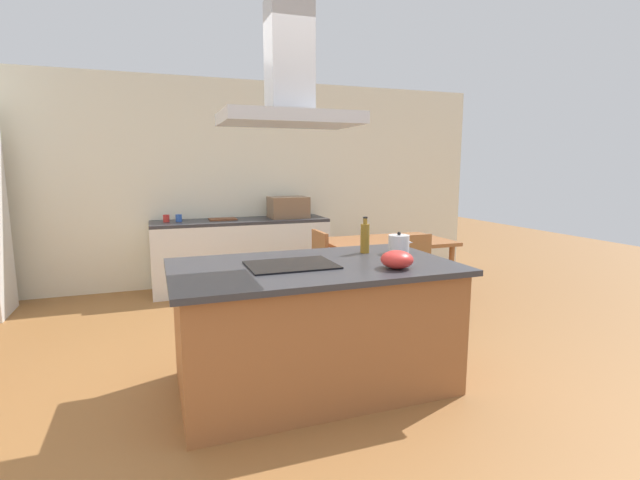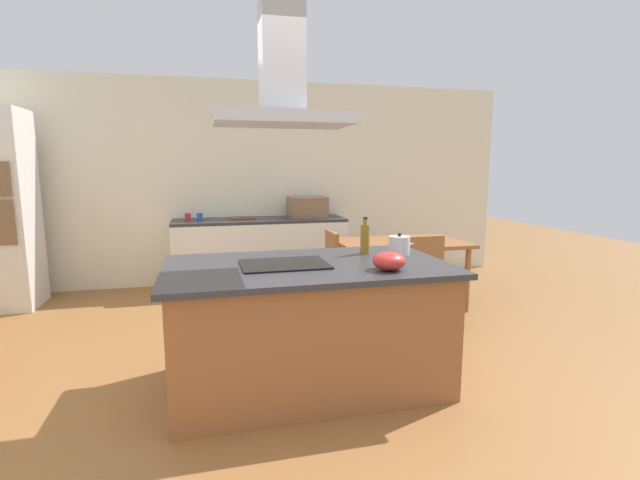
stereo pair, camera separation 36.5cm
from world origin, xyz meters
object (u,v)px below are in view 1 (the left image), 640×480
chair_at_left_end (311,267)px  chair_facing_island (418,274)px  cooktop (291,265)px  tea_kettle (399,244)px  coffee_mug_red (166,218)px  countertop_microwave (288,207)px  cutting_board (223,219)px  mixing_bowl (397,259)px  olive_oil_bottle (365,238)px  range_hood (289,85)px  coffee_mug_blue (179,218)px  dining_table (387,247)px

chair_at_left_end → chair_facing_island: 1.13m
cooktop → tea_kettle: 0.95m
cooktop → coffee_mug_red: size_ratio=6.67×
cooktop → countertop_microwave: 3.00m
chair_facing_island → cutting_board: bearing=129.3°
countertop_microwave → cutting_board: size_ratio=1.47×
tea_kettle → mixing_bowl: tea_kettle is taller
olive_oil_bottle → chair_at_left_end: 1.42m
tea_kettle → range_hood: range_hood is taller
tea_kettle → coffee_mug_blue: size_ratio=2.40×
chair_at_left_end → range_hood: (-0.68, -1.59, 1.59)m
tea_kettle → range_hood: bearing=-170.6°
countertop_microwave → range_hood: 3.18m
olive_oil_bottle → countertop_microwave: bearing=87.2°
olive_oil_bottle → range_hood: bearing=-159.3°
cooktop → chair_at_left_end: bearing=66.7°
tea_kettle → chair_at_left_end: tea_kettle is taller
mixing_bowl → range_hood: size_ratio=0.25×
cutting_board → dining_table: size_ratio=0.24×
cooktop → coffee_mug_red: 3.02m
cooktop → countertop_microwave: bearing=74.2°
countertop_microwave → chair_at_left_end: countertop_microwave is taller
tea_kettle → chair_facing_island: 1.12m
tea_kettle → olive_oil_bottle: (-0.25, 0.10, 0.05)m
tea_kettle → chair_facing_island: (0.67, 0.77, -0.46)m
chair_at_left_end → dining_table: bearing=0.0°
cooktop → olive_oil_bottle: 0.74m
cutting_board → chair_at_left_end: bearing=-61.5°
coffee_mug_red → coffee_mug_blue: bearing=-4.8°
cooktop → chair_at_left_end: (0.68, 1.59, -0.40)m
coffee_mug_blue → countertop_microwave: bearing=-1.7°
mixing_bowl → chair_at_left_end: size_ratio=0.25×
tea_kettle → coffee_mug_red: (-1.67, 2.78, -0.03)m
countertop_microwave → cooktop: bearing=-105.8°
tea_kettle → chair_at_left_end: bearing=99.9°
cooktop → coffee_mug_red: coffee_mug_red is taller
chair_facing_island → range_hood: 2.44m
range_hood → countertop_microwave: bearing=74.2°
cutting_board → dining_table: bearing=-39.2°
coffee_mug_blue → range_hood: range_hood is taller
olive_oil_bottle → range_hood: (-0.69, -0.26, 1.08)m
chair_facing_island → countertop_microwave: bearing=111.9°
cooktop → coffee_mug_blue: (-0.59, 2.92, 0.04)m
olive_oil_bottle → chair_at_left_end: bearing=90.1°
range_hood → coffee_mug_blue: bearing=101.3°
olive_oil_bottle → mixing_bowl: olive_oil_bottle is taller
olive_oil_bottle → cutting_board: size_ratio=0.85×
mixing_bowl → chair_at_left_end: (0.04, 1.91, -0.45)m
countertop_microwave → coffee_mug_blue: countertop_microwave is taller
chair_at_left_end → cutting_board: bearing=118.5°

